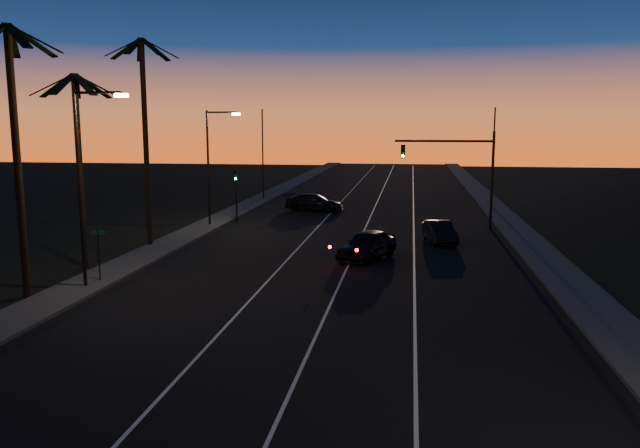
% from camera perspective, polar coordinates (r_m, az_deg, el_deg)
% --- Properties ---
extents(road, '(20.00, 170.00, 0.01)m').
position_cam_1_polar(road, '(36.97, 2.38, -2.58)').
color(road, black).
rests_on(road, ground).
extents(sidewalk_left, '(2.40, 170.00, 0.16)m').
position_cam_1_polar(sidewalk_left, '(39.68, -13.93, -1.93)').
color(sidewalk_left, '#363634').
rests_on(sidewalk_left, ground).
extents(sidewalk_right, '(2.40, 170.00, 0.16)m').
position_cam_1_polar(sidewalk_right, '(37.52, 19.67, -2.82)').
color(sidewalk_right, '#363634').
rests_on(sidewalk_right, ground).
extents(lane_stripe_left, '(0.12, 160.00, 0.01)m').
position_cam_1_polar(lane_stripe_left, '(37.39, -2.20, -2.43)').
color(lane_stripe_left, silver).
rests_on(lane_stripe_left, road).
extents(lane_stripe_mid, '(0.12, 160.00, 0.01)m').
position_cam_1_polar(lane_stripe_mid, '(36.92, 3.15, -2.58)').
color(lane_stripe_mid, silver).
rests_on(lane_stripe_mid, road).
extents(lane_stripe_right, '(0.12, 160.00, 0.01)m').
position_cam_1_polar(lane_stripe_right, '(36.78, 8.59, -2.72)').
color(lane_stripe_right, silver).
rests_on(lane_stripe_right, road).
extents(palm_near, '(4.25, 4.16, 11.53)m').
position_cam_1_polar(palm_near, '(29.05, -26.11, 7.38)').
color(palm_near, black).
rests_on(palm_near, ground).
extents(palm_mid, '(4.25, 4.16, 10.03)m').
position_cam_1_polar(palm_mid, '(34.49, -21.21, 6.45)').
color(palm_mid, black).
rests_on(palm_mid, ground).
extents(palm_far, '(4.25, 4.16, 12.53)m').
position_cam_1_polar(palm_far, '(39.38, -15.72, 8.95)').
color(palm_far, black).
rests_on(palm_far, ground).
extents(streetlight_left_near, '(2.55, 0.26, 9.00)m').
position_cam_1_polar(streetlight_left_near, '(29.83, -20.69, 4.37)').
color(streetlight_left_near, black).
rests_on(streetlight_left_near, ground).
extents(streetlight_left_far, '(2.55, 0.26, 8.50)m').
position_cam_1_polar(streetlight_left_far, '(46.38, -9.84, 5.97)').
color(streetlight_left_far, black).
rests_on(streetlight_left_far, ground).
extents(street_sign, '(0.70, 0.06, 2.60)m').
position_cam_1_polar(street_sign, '(31.22, -19.59, -2.19)').
color(street_sign, black).
rests_on(street_sign, ground).
extents(signal_mast, '(7.10, 0.41, 7.00)m').
position_cam_1_polar(signal_mast, '(46.21, 12.61, 5.52)').
color(signal_mast, black).
rests_on(signal_mast, ground).
extents(signal_post, '(0.28, 0.37, 4.20)m').
position_cam_1_polar(signal_post, '(48.08, -7.69, 3.53)').
color(signal_post, black).
rests_on(signal_post, ground).
extents(far_pole_left, '(0.14, 0.14, 9.00)m').
position_cam_1_polar(far_pole_left, '(62.84, -5.26, 6.33)').
color(far_pole_left, black).
rests_on(far_pole_left, ground).
extents(far_pole_right, '(0.14, 0.14, 9.00)m').
position_cam_1_polar(far_pole_right, '(58.54, 15.55, 5.84)').
color(far_pole_right, black).
rests_on(far_pole_right, ground).
extents(lead_car, '(3.69, 5.53, 1.60)m').
position_cam_1_polar(lead_car, '(35.06, 4.34, -1.89)').
color(lead_car, black).
rests_on(lead_car, road).
extents(right_car, '(2.22, 4.36, 1.37)m').
position_cam_1_polar(right_car, '(40.45, 10.90, -0.73)').
color(right_car, black).
rests_on(right_car, road).
extents(cross_car, '(5.49, 3.25, 1.49)m').
position_cam_1_polar(cross_car, '(54.36, -0.55, 1.98)').
color(cross_car, black).
rests_on(cross_car, road).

